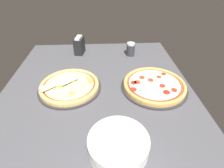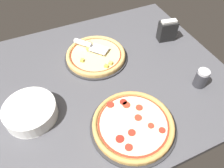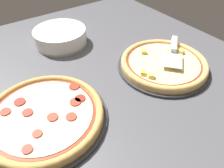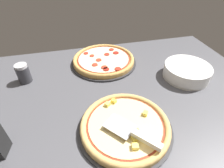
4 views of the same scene
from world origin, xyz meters
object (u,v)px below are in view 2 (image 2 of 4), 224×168
(pizza_back, at_px, (133,124))
(napkin_holder, at_px, (167,30))
(pizza_front, at_px, (96,55))
(plate_stack, at_px, (30,112))
(serving_spatula, at_px, (87,44))
(parmesan_shaker, at_px, (201,78))

(pizza_back, bearing_deg, napkin_holder, -135.62)
(pizza_front, distance_m, plate_stack, 0.49)
(serving_spatula, bearing_deg, plate_stack, 39.56)
(pizza_front, distance_m, napkin_holder, 0.47)
(pizza_back, bearing_deg, plate_stack, -31.41)
(serving_spatula, relative_size, plate_stack, 0.82)
(pizza_back, bearing_deg, serving_spatula, -89.38)
(napkin_holder, bearing_deg, serving_spatula, -10.36)
(serving_spatula, height_order, parmesan_shaker, parmesan_shaker)
(parmesan_shaker, relative_size, napkin_holder, 0.75)
(napkin_holder, bearing_deg, pizza_front, -1.90)
(pizza_back, xyz_separation_m, serving_spatula, (0.01, -0.57, 0.03))
(pizza_back, height_order, plate_stack, plate_stack)
(parmesan_shaker, distance_m, napkin_holder, 0.40)
(parmesan_shaker, height_order, napkin_holder, napkin_holder)
(parmesan_shaker, bearing_deg, plate_stack, -11.16)
(pizza_front, height_order, pizza_back, pizza_front)
(pizza_back, height_order, napkin_holder, napkin_holder)
(serving_spatula, distance_m, napkin_holder, 0.50)
(plate_stack, relative_size, parmesan_shaker, 2.37)
(napkin_holder, bearing_deg, pizza_back, 44.38)
(pizza_back, xyz_separation_m, parmesan_shaker, (-0.43, -0.08, 0.03))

